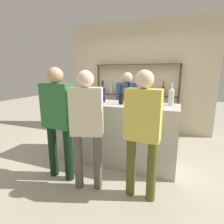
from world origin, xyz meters
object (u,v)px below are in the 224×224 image
(counter_bottle_5, at_px, (103,94))
(cork_jar, at_px, (79,98))
(wine_glass, at_px, (147,97))
(customer_right, at_px, (143,127))
(counter_bottle_4, at_px, (121,97))
(counter_bottle_1, at_px, (90,94))
(customer_center, at_px, (87,122))
(counter_bottle_0, at_px, (58,94))
(server_behind_counter, at_px, (127,104))
(customer_left, at_px, (58,116))
(counter_bottle_3, at_px, (171,96))
(counter_bottle_2, at_px, (129,94))

(counter_bottle_5, distance_m, cork_jar, 0.42)
(wine_glass, relative_size, customer_right, 0.10)
(counter_bottle_4, bearing_deg, cork_jar, -177.66)
(counter_bottle_5, bearing_deg, counter_bottle_1, -155.27)
(counter_bottle_4, distance_m, customer_center, 0.83)
(counter_bottle_0, height_order, customer_center, customer_center)
(server_behind_counter, xyz_separation_m, customer_center, (-0.10, -1.50, 0.02))
(counter_bottle_4, distance_m, customer_right, 0.89)
(server_behind_counter, height_order, customer_center, customer_center)
(counter_bottle_0, relative_size, counter_bottle_5, 0.84)
(counter_bottle_1, bearing_deg, customer_left, -102.08)
(cork_jar, xyz_separation_m, customer_center, (0.54, -0.74, -0.18))
(counter_bottle_0, distance_m, counter_bottle_5, 0.79)
(counter_bottle_0, height_order, counter_bottle_5, counter_bottle_5)
(counter_bottle_5, bearing_deg, customer_center, -80.01)
(counter_bottle_3, distance_m, counter_bottle_4, 0.77)
(counter_bottle_0, xyz_separation_m, customer_center, (0.91, -0.66, -0.24))
(counter_bottle_4, relative_size, server_behind_counter, 0.21)
(counter_bottle_0, distance_m, counter_bottle_4, 1.12)
(counter_bottle_0, height_order, counter_bottle_1, counter_bottle_1)
(customer_center, bearing_deg, wine_glass, -48.50)
(customer_right, height_order, customer_center, customer_right)
(customer_right, bearing_deg, server_behind_counter, 25.77)
(counter_bottle_3, bearing_deg, wine_glass, -179.50)
(cork_jar, distance_m, customer_left, 0.68)
(customer_center, bearing_deg, server_behind_counter, -20.69)
(counter_bottle_5, bearing_deg, customer_right, -43.27)
(counter_bottle_3, bearing_deg, server_behind_counter, 147.21)
(server_behind_counter, bearing_deg, counter_bottle_3, 51.28)
(counter_bottle_3, height_order, server_behind_counter, server_behind_counter)
(counter_bottle_0, bearing_deg, counter_bottle_4, 5.47)
(counter_bottle_5, height_order, server_behind_counter, server_behind_counter)
(cork_jar, bearing_deg, counter_bottle_0, -168.43)
(counter_bottle_1, relative_size, counter_bottle_3, 1.03)
(cork_jar, bearing_deg, customer_right, -28.61)
(counter_bottle_1, distance_m, customer_left, 0.75)
(counter_bottle_2, height_order, counter_bottle_5, counter_bottle_5)
(counter_bottle_0, relative_size, cork_jar, 2.40)
(cork_jar, bearing_deg, counter_bottle_2, 19.64)
(server_behind_counter, relative_size, customer_center, 0.99)
(server_behind_counter, bearing_deg, cork_jar, -45.74)
(counter_bottle_0, bearing_deg, counter_bottle_5, 14.65)
(customer_right, bearing_deg, cork_jar, 64.71)
(counter_bottle_0, relative_size, wine_glass, 2.04)
(wine_glass, bearing_deg, customer_left, -140.98)
(counter_bottle_1, height_order, customer_center, customer_center)
(counter_bottle_2, distance_m, counter_bottle_4, 0.26)
(counter_bottle_5, relative_size, wine_glass, 2.43)
(counter_bottle_2, xyz_separation_m, cork_jar, (-0.80, -0.28, -0.08))
(counter_bottle_4, distance_m, wine_glass, 0.42)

